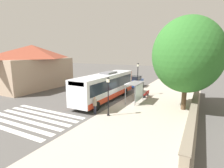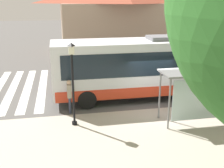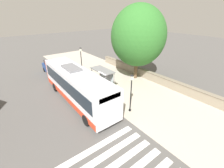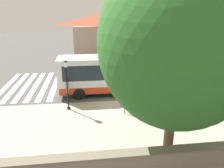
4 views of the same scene
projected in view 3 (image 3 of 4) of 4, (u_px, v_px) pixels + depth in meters
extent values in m
plane|color=#514F4C|center=(97.00, 97.00, 17.06)|extent=(120.00, 120.00, 0.00)
cube|color=#ADA393|center=(126.00, 86.00, 19.53)|extent=(9.00, 44.00, 0.02)
cube|color=silver|center=(81.00, 156.00, 10.06)|extent=(9.00, 0.50, 0.01)
cube|color=silver|center=(88.00, 166.00, 9.38)|extent=(9.00, 0.50, 0.01)
cube|color=gray|center=(147.00, 75.00, 21.52)|extent=(0.50, 20.00, 1.10)
cube|color=#776C5B|center=(147.00, 71.00, 21.26)|extent=(0.60, 20.00, 0.08)
cube|color=silver|center=(77.00, 84.00, 15.63)|extent=(2.62, 11.78, 2.93)
cube|color=black|center=(76.00, 81.00, 15.46)|extent=(2.66, 10.83, 1.29)
cube|color=red|center=(78.00, 94.00, 16.14)|extent=(2.66, 11.54, 0.59)
cube|color=red|center=(57.00, 69.00, 19.81)|extent=(2.66, 0.06, 2.81)
cube|color=black|center=(110.00, 98.00, 10.95)|extent=(1.96, 0.08, 0.41)
cube|color=slate|center=(71.00, 68.00, 15.58)|extent=(1.31, 2.59, 0.22)
cylinder|color=black|center=(110.00, 110.00, 13.98)|extent=(0.30, 1.00, 1.00)
cylinder|color=black|center=(86.00, 120.00, 12.63)|extent=(0.30, 1.00, 1.00)
cylinder|color=black|center=(74.00, 82.00, 19.52)|extent=(0.30, 1.00, 1.00)
cylinder|color=black|center=(55.00, 87.00, 18.17)|extent=(0.30, 1.00, 1.00)
cylinder|color=slate|center=(92.00, 77.00, 19.25)|extent=(0.08, 0.08, 2.40)
cylinder|color=slate|center=(106.00, 85.00, 17.09)|extent=(0.08, 0.08, 2.40)
cylinder|color=slate|center=(100.00, 75.00, 19.91)|extent=(0.08, 0.08, 2.40)
cylinder|color=slate|center=(114.00, 82.00, 17.75)|extent=(0.08, 0.08, 2.40)
cube|color=slate|center=(102.00, 70.00, 17.96)|extent=(1.50, 3.32, 0.08)
cube|color=silver|center=(106.00, 77.00, 18.77)|extent=(0.03, 2.72, 1.92)
cylinder|color=#2D3347|center=(120.00, 113.00, 13.62)|extent=(0.12, 0.12, 0.84)
cylinder|color=#2D3347|center=(119.00, 114.00, 13.53)|extent=(0.12, 0.12, 0.84)
cube|color=gray|center=(119.00, 107.00, 13.25)|extent=(0.34, 0.22, 0.68)
sphere|color=tan|center=(120.00, 102.00, 13.05)|extent=(0.23, 0.23, 0.23)
cube|color=maroon|center=(93.00, 76.00, 21.36)|extent=(0.40, 1.70, 0.06)
cube|color=maroon|center=(94.00, 74.00, 21.35)|extent=(0.04, 1.70, 0.40)
cube|color=black|center=(91.00, 76.00, 21.94)|extent=(0.32, 0.06, 0.45)
cube|color=black|center=(96.00, 79.00, 20.97)|extent=(0.32, 0.06, 0.45)
cylinder|color=black|center=(83.00, 80.00, 21.04)|extent=(0.24, 0.24, 0.16)
cylinder|color=black|center=(82.00, 67.00, 20.17)|extent=(0.10, 0.10, 4.17)
cube|color=silver|center=(80.00, 50.00, 19.19)|extent=(0.24, 0.24, 0.35)
pyramid|color=black|center=(80.00, 48.00, 19.08)|extent=(0.28, 0.28, 0.14)
cylinder|color=black|center=(130.00, 110.00, 14.62)|extent=(0.24, 0.24, 0.16)
cylinder|color=black|center=(131.00, 96.00, 13.93)|extent=(0.10, 0.10, 3.35)
cube|color=silver|center=(132.00, 78.00, 13.12)|extent=(0.24, 0.24, 0.35)
pyramid|color=black|center=(132.00, 75.00, 13.01)|extent=(0.28, 0.28, 0.14)
cylinder|color=brown|center=(136.00, 65.00, 21.18)|extent=(0.49, 0.49, 3.91)
ellipsoid|color=#2D6B28|center=(138.00, 36.00, 19.47)|extent=(7.14, 7.14, 7.85)
cube|color=navy|center=(52.00, 68.00, 23.46)|extent=(1.86, 3.97, 1.04)
cube|color=black|center=(51.00, 63.00, 23.17)|extent=(1.58, 2.07, 0.65)
cylinder|color=black|center=(61.00, 72.00, 23.23)|extent=(0.22, 0.64, 0.64)
cylinder|color=black|center=(49.00, 75.00, 22.26)|extent=(0.22, 0.64, 0.64)
cylinder|color=black|center=(55.00, 68.00, 25.07)|extent=(0.22, 0.64, 0.64)
cylinder|color=black|center=(44.00, 70.00, 24.11)|extent=(0.22, 0.64, 0.64)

